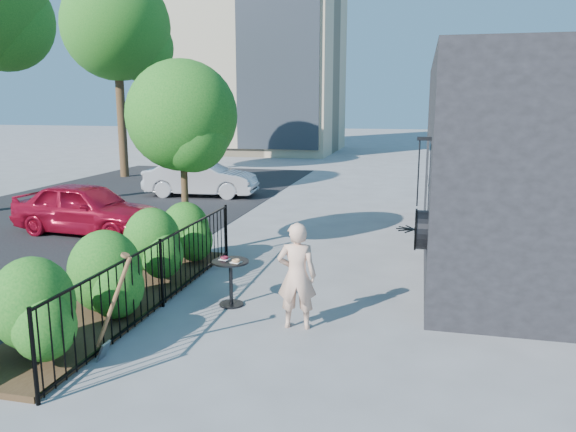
% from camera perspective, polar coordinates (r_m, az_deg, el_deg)
% --- Properties ---
extents(ground, '(120.00, 120.00, 0.00)m').
position_cam_1_polar(ground, '(8.64, -3.44, -9.99)').
color(ground, gray).
rests_on(ground, ground).
extents(fence, '(0.05, 6.05, 1.10)m').
position_cam_1_polar(fence, '(8.98, -12.73, -5.63)').
color(fence, black).
rests_on(fence, ground).
extents(planting_bed, '(1.30, 6.00, 0.08)m').
position_cam_1_polar(planting_bed, '(9.46, -16.44, -8.25)').
color(planting_bed, '#382616').
rests_on(planting_bed, ground).
extents(shrubs, '(1.10, 5.60, 1.24)m').
position_cam_1_polar(shrubs, '(9.30, -15.83, -4.30)').
color(shrubs, '#155D17').
rests_on(shrubs, ground).
extents(patio_tree, '(2.20, 2.20, 3.94)m').
position_cam_1_polar(patio_tree, '(11.41, -10.49, 9.32)').
color(patio_tree, '#3F2B19').
rests_on(patio_tree, ground).
extents(street, '(9.00, 30.00, 0.01)m').
position_cam_1_polar(street, '(14.54, -27.15, -2.31)').
color(street, black).
rests_on(street, ground).
extents(street_tree_far, '(4.40, 4.40, 8.28)m').
position_cam_1_polar(street_tree_far, '(25.04, -16.94, 17.37)').
color(street_tree_far, '#3F2B19').
rests_on(street_tree_far, ground).
extents(cafe_table, '(0.58, 0.58, 0.78)m').
position_cam_1_polar(cafe_table, '(8.89, -5.83, -5.94)').
color(cafe_table, black).
rests_on(cafe_table, ground).
extents(woman, '(0.60, 0.43, 1.53)m').
position_cam_1_polar(woman, '(7.93, 0.90, -6.08)').
color(woman, beige).
rests_on(woman, ground).
extents(shovel, '(0.56, 0.19, 1.44)m').
position_cam_1_polar(shovel, '(7.30, -17.50, -9.38)').
color(shovel, brown).
rests_on(shovel, ground).
extents(car_red, '(3.83, 1.86, 1.26)m').
position_cam_1_polar(car_red, '(14.46, -19.77, 0.75)').
color(car_red, '#A20D27').
rests_on(car_red, ground).
extents(car_silver, '(3.87, 1.60, 1.24)m').
position_cam_1_polar(car_silver, '(19.31, -8.83, 3.83)').
color(car_silver, '#B9B9BE').
rests_on(car_silver, ground).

